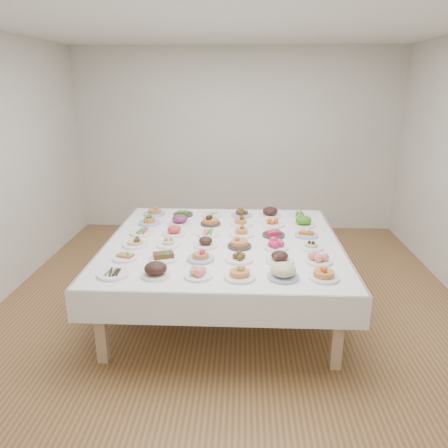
{
  "coord_description": "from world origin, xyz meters",
  "views": [
    {
      "loc": [
        0.12,
        -4.36,
        2.27
      ],
      "look_at": [
        -0.08,
        -0.08,
        0.88
      ],
      "focal_mm": 35.0,
      "sensor_mm": 36.0,
      "label": 1
    }
  ],
  "objects_px": {
    "display_table": "(223,247)",
    "dish_35": "(300,215)",
    "dish_18": "(142,232)",
    "dish_0": "(113,273)"
  },
  "relations": [
    {
      "from": "display_table",
      "to": "dish_0",
      "type": "bearing_deg",
      "value": -135.15
    },
    {
      "from": "dish_0",
      "to": "dish_35",
      "type": "bearing_deg",
      "value": 44.93
    },
    {
      "from": "dish_0",
      "to": "display_table",
      "type": "bearing_deg",
      "value": 44.85
    },
    {
      "from": "display_table",
      "to": "dish_18",
      "type": "xyz_separation_m",
      "value": [
        -0.86,
        0.17,
        0.09
      ]
    },
    {
      "from": "display_table",
      "to": "dish_35",
      "type": "distance_m",
      "value": 1.23
    },
    {
      "from": "dish_0",
      "to": "dish_35",
      "type": "distance_m",
      "value": 2.46
    },
    {
      "from": "dish_18",
      "to": "dish_0",
      "type": "bearing_deg",
      "value": -90.5
    },
    {
      "from": "display_table",
      "to": "dish_35",
      "type": "xyz_separation_m",
      "value": [
        0.87,
        0.87,
        0.09
      ]
    },
    {
      "from": "display_table",
      "to": "dish_18",
      "type": "height_order",
      "value": "dish_18"
    },
    {
      "from": "display_table",
      "to": "dish_0",
      "type": "distance_m",
      "value": 1.23
    }
  ]
}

